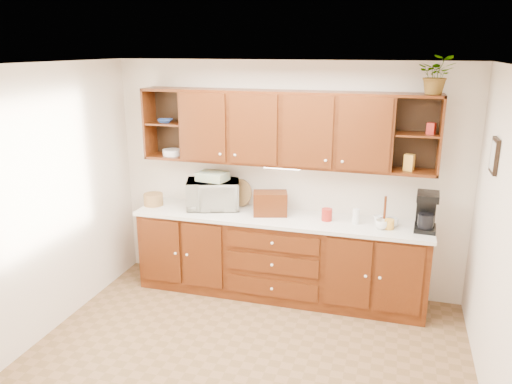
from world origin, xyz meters
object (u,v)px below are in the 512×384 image
Objects in this scene: bread_box at (270,203)px; potted_plant at (437,75)px; coffee_maker at (426,212)px; microwave at (213,194)px.

potted_plant is at bearing -13.92° from bread_box.
potted_plant is at bearing 113.17° from coffee_maker.
bread_box is 1.64m from coffee_maker.
microwave is 2.68m from potted_plant.
bread_box is 0.93× the size of coffee_maker.
microwave is at bearing 160.17° from bread_box.
coffee_maker is at bearing -16.51° from bread_box.
microwave is at bearing -178.54° from coffee_maker.
coffee_maker is (1.64, -0.02, 0.06)m from bread_box.
microwave is 1.60× the size of potted_plant.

